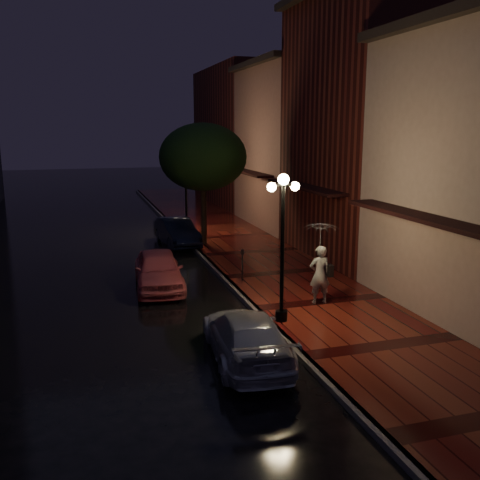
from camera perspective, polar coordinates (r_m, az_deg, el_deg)
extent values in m
plane|color=black|center=(20.41, -1.63, -4.36)|extent=(120.00, 120.00, 0.00)
cube|color=#460D0C|center=(21.07, 4.29, -3.65)|extent=(4.50, 60.00, 0.15)
cube|color=#595451|center=(20.39, -1.63, -4.16)|extent=(0.25, 60.00, 0.15)
cube|color=#511914|center=(24.18, 13.49, 11.08)|extent=(5.00, 8.00, 11.00)
cube|color=#8C5951|center=(31.37, 5.94, 9.64)|extent=(5.00, 8.00, 9.00)
cube|color=#511914|center=(40.76, 0.41, 10.92)|extent=(5.00, 12.00, 10.00)
cylinder|color=black|center=(15.37, 4.53, -1.55)|extent=(0.12, 0.12, 4.00)
cylinder|color=black|center=(15.90, 4.42, -8.05)|extent=(0.36, 0.36, 0.30)
cube|color=black|center=(15.03, 4.65, 5.88)|extent=(0.70, 0.08, 0.08)
sphere|color=#FEE298|center=(15.01, 4.66, 6.45)|extent=(0.32, 0.32, 0.32)
sphere|color=#FEE298|center=(14.91, 3.39, 5.66)|extent=(0.26, 0.26, 0.26)
sphere|color=#FEE298|center=(15.17, 5.89, 5.72)|extent=(0.26, 0.26, 0.26)
cylinder|color=black|center=(28.66, -5.77, 4.71)|extent=(0.12, 0.12, 4.00)
cylinder|color=black|center=(28.95, -5.69, 1.08)|extent=(0.36, 0.36, 0.30)
cube|color=black|center=(28.48, -5.85, 8.71)|extent=(0.70, 0.08, 0.08)
sphere|color=#FEE298|center=(28.47, -5.86, 9.01)|extent=(0.32, 0.32, 0.32)
sphere|color=#FEE298|center=(28.42, -6.55, 8.58)|extent=(0.26, 0.26, 0.26)
sphere|color=#FEE298|center=(28.55, -5.15, 8.63)|extent=(0.26, 0.26, 0.26)
cylinder|color=black|center=(25.86, -3.90, 3.07)|extent=(0.28, 0.28, 3.20)
ellipsoid|color=black|center=(25.59, -3.98, 8.83)|extent=(4.16, 4.16, 3.20)
sphere|color=black|center=(26.37, -2.77, 7.63)|extent=(1.80, 1.80, 1.80)
sphere|color=black|center=(24.81, -4.96, 7.56)|extent=(1.80, 1.80, 1.80)
imported|color=#D2565D|center=(19.46, -8.68, -3.17)|extent=(1.97, 4.23, 1.40)
imported|color=black|center=(26.56, -6.77, 0.88)|extent=(1.79, 4.18, 1.34)
imported|color=#B7B8C0|center=(13.53, 0.68, -10.20)|extent=(2.15, 4.48, 1.26)
imported|color=white|center=(17.36, 8.49, -3.66)|extent=(0.72, 0.50, 1.89)
imported|color=silver|center=(17.08, 8.61, 0.22)|extent=(1.10, 1.12, 1.01)
cylinder|color=black|center=(17.25, 8.54, -2.24)|extent=(0.02, 0.02, 1.52)
cube|color=black|center=(17.42, 9.51, -3.21)|extent=(0.15, 0.35, 0.38)
cylinder|color=black|center=(19.75, 0.25, -2.95)|extent=(0.05, 0.05, 1.00)
cube|color=black|center=(19.60, 0.25, -1.28)|extent=(0.12, 0.09, 0.20)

